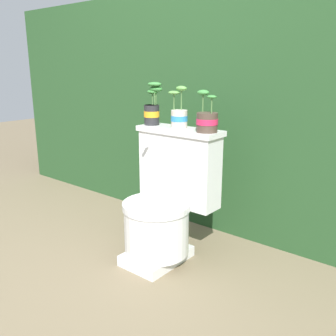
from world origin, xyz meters
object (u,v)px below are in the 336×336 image
object	(u,v)px
toilet	(166,203)
potted_plant_middle	(207,120)
potted_plant_left	(152,108)
potted_plant_midleft	(179,115)

from	to	relation	value
toilet	potted_plant_middle	bearing A→B (deg)	28.87
potted_plant_left	potted_plant_midleft	size ratio (longest dim) A/B	1.07
toilet	potted_plant_midleft	size ratio (longest dim) A/B	3.18
potted_plant_left	potted_plant_middle	bearing A→B (deg)	-1.09
potted_plant_midleft	potted_plant_middle	xyz separation A→B (m)	(0.19, -0.01, -0.01)
toilet	potted_plant_midleft	bearing A→B (deg)	89.53
potted_plant_left	potted_plant_midleft	bearing A→B (deg)	-0.44
toilet	potted_plant_midleft	world-z (taller)	potted_plant_midleft
toilet	potted_plant_middle	distance (m)	0.53
potted_plant_left	potted_plant_midleft	xyz separation A→B (m)	(0.20, -0.00, -0.03)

